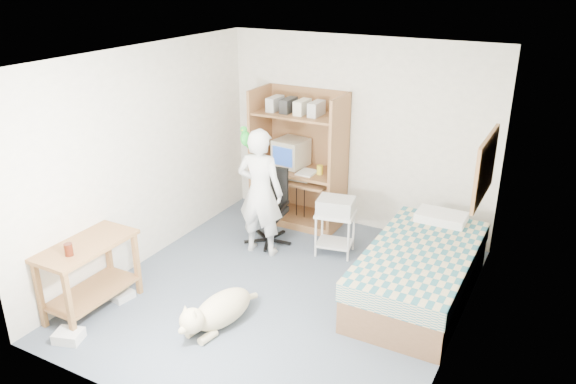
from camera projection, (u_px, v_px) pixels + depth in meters
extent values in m
plane|color=#4C5767|center=(283.00, 292.00, 6.07)|extent=(4.00, 4.00, 0.00)
cube|color=beige|center=(357.00, 135.00, 7.23)|extent=(3.60, 0.02, 2.50)
cube|color=beige|center=(466.00, 221.00, 4.81)|extent=(0.02, 4.00, 2.50)
cube|color=beige|center=(145.00, 157.00, 6.39)|extent=(0.02, 4.00, 2.50)
cube|color=white|center=(282.00, 57.00, 5.13)|extent=(3.60, 4.00, 0.02)
cube|color=brown|center=(261.00, 152.00, 7.68)|extent=(0.04, 0.60, 1.80)
cube|color=brown|center=(339.00, 166.00, 7.17)|extent=(0.04, 0.60, 1.80)
cube|color=brown|center=(308.00, 153.00, 7.66)|extent=(1.20, 0.02, 1.80)
cube|color=brown|center=(298.00, 170.00, 7.49)|extent=(1.12, 0.60, 0.04)
cube|color=brown|center=(296.00, 179.00, 7.46)|extent=(1.00, 0.50, 0.03)
cube|color=brown|center=(299.00, 115.00, 7.20)|extent=(1.12, 0.55, 0.03)
cube|color=brown|center=(298.00, 217.00, 7.75)|extent=(1.12, 0.60, 0.10)
cube|color=brown|center=(418.00, 282.00, 5.92)|extent=(1.00, 2.00, 0.36)
cube|color=#2B6974|center=(420.00, 259.00, 5.82)|extent=(1.02, 2.02, 0.20)
cube|color=white|center=(441.00, 218.00, 6.41)|extent=(0.55, 0.35, 0.12)
cube|color=brown|center=(86.00, 246.00, 5.50)|extent=(0.50, 1.00, 0.04)
cube|color=brown|center=(40.00, 296.00, 5.37)|extent=(0.05, 0.05, 0.70)
cube|color=brown|center=(69.00, 307.00, 5.19)|extent=(0.05, 0.05, 0.70)
cube|color=brown|center=(109.00, 256.00, 6.10)|extent=(0.05, 0.05, 0.70)
cube|color=brown|center=(137.00, 264.00, 5.92)|extent=(0.05, 0.05, 0.70)
cube|color=brown|center=(93.00, 292.00, 5.70)|extent=(0.46, 0.92, 0.03)
cube|color=#946542|center=(486.00, 167.00, 5.48)|extent=(0.03, 0.90, 0.60)
cube|color=brown|center=(490.00, 137.00, 5.36)|extent=(0.04, 0.94, 0.04)
cube|color=brown|center=(481.00, 197.00, 5.60)|extent=(0.04, 0.94, 0.04)
cylinder|color=black|center=(268.00, 239.00, 7.15)|extent=(0.53, 0.53, 0.05)
cylinder|color=black|center=(268.00, 228.00, 7.09)|extent=(0.05, 0.05, 0.35)
cube|color=black|center=(268.00, 212.00, 7.01)|extent=(0.44, 0.44, 0.07)
cube|color=black|center=(274.00, 185.00, 7.07)|extent=(0.38, 0.09, 0.49)
cube|color=black|center=(252.00, 200.00, 7.04)|extent=(0.06, 0.27, 0.04)
cube|color=black|center=(284.00, 205.00, 6.88)|extent=(0.06, 0.27, 0.04)
imported|color=white|center=(260.00, 192.00, 6.65)|extent=(0.60, 0.43, 1.57)
ellipsoid|color=#138624|center=(245.00, 138.00, 6.51)|extent=(0.12, 0.12, 0.18)
sphere|color=#138624|center=(244.00, 130.00, 6.44)|extent=(0.08, 0.08, 0.08)
cone|color=orange|center=(242.00, 130.00, 6.40)|extent=(0.04, 0.04, 0.03)
cylinder|color=#138624|center=(247.00, 146.00, 6.59)|extent=(0.04, 0.13, 0.11)
ellipsoid|color=beige|center=(223.00, 309.00, 5.50)|extent=(0.46, 0.76, 0.32)
sphere|color=beige|center=(192.00, 321.00, 5.18)|extent=(0.24, 0.24, 0.24)
cone|color=beige|center=(185.00, 309.00, 5.16)|extent=(0.07, 0.07, 0.09)
cone|color=beige|center=(194.00, 314.00, 5.09)|extent=(0.07, 0.07, 0.09)
ellipsoid|color=beige|center=(184.00, 329.00, 5.12)|extent=(0.10, 0.14, 0.08)
cylinder|color=beige|center=(249.00, 297.00, 5.79)|extent=(0.10, 0.23, 0.11)
cube|color=silver|center=(336.00, 214.00, 6.70)|extent=(0.51, 0.44, 0.04)
cube|color=silver|center=(335.00, 243.00, 6.84)|extent=(0.47, 0.40, 0.03)
cylinder|color=silver|center=(315.00, 235.00, 6.76)|extent=(0.03, 0.03, 0.53)
cylinder|color=silver|center=(345.00, 242.00, 6.58)|extent=(0.03, 0.03, 0.53)
cylinder|color=silver|center=(325.00, 225.00, 7.01)|extent=(0.03, 0.03, 0.53)
cylinder|color=silver|center=(355.00, 232.00, 6.83)|extent=(0.03, 0.03, 0.53)
cube|color=#AEAFAA|center=(336.00, 206.00, 6.66)|extent=(0.47, 0.39, 0.18)
cube|color=beige|center=(291.00, 153.00, 7.51)|extent=(0.43, 0.44, 0.37)
cube|color=navy|center=(282.00, 156.00, 7.35)|extent=(0.31, 0.05, 0.25)
cube|color=beige|center=(294.00, 178.00, 7.42)|extent=(0.46, 0.18, 0.03)
cylinder|color=gold|center=(320.00, 170.00, 7.27)|extent=(0.08, 0.08, 0.12)
cylinder|color=#41160A|center=(69.00, 250.00, 5.25)|extent=(0.08, 0.08, 0.12)
cube|color=silver|center=(69.00, 336.00, 5.27)|extent=(0.30, 0.27, 0.10)
cube|color=beige|center=(122.00, 295.00, 5.94)|extent=(0.21, 0.25, 0.08)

